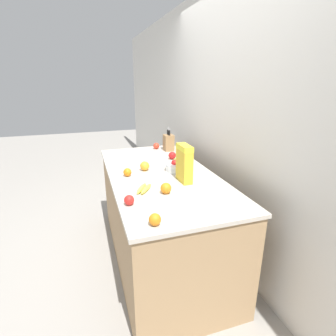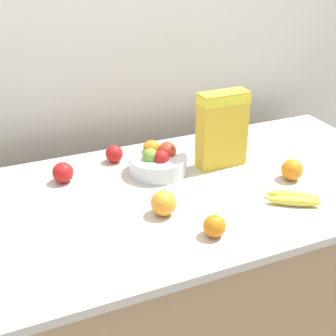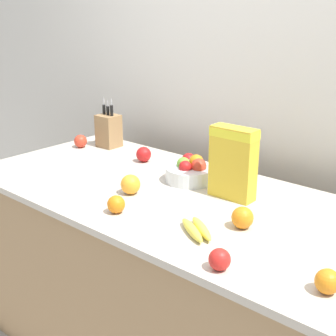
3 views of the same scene
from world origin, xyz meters
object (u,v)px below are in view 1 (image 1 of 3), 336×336
Objects in this scene: orange_front_right at (166,188)px; orange_front_left at (145,166)px; cereal_box at (184,162)px; apple_middle at (129,200)px; knife_block at (169,143)px; apple_rightmost at (172,155)px; apple_leftmost at (156,146)px; banana_bunch at (144,189)px; orange_back_center at (155,220)px; apple_front at (188,161)px; orange_mid_right at (127,172)px; fruit_bowl at (178,166)px.

orange_front_left reaches higher than orange_front_right.
apple_middle is (0.30, -0.52, -0.13)m from cereal_box.
apple_middle is (1.28, -0.70, -0.06)m from knife_block.
apple_rightmost is at bearing 169.75° from cereal_box.
apple_middle is 0.95× the size of apple_leftmost.
banana_bunch is 2.76× the size of apple_middle.
banana_bunch is (0.09, -0.37, -0.15)m from cereal_box.
orange_front_right is at bearing 3.55° from orange_front_left.
orange_back_center is (0.51, -0.05, 0.02)m from banana_bunch.
apple_middle reaches higher than banana_bunch.
apple_leftmost is (-0.11, -0.12, -0.06)m from knife_block.
banana_bunch is 2.62× the size of apple_leftmost.
cereal_box is 3.54× the size of orange_front_left.
apple_front is 1.00× the size of orange_mid_right.
apple_leftmost is at bearing -173.91° from apple_rightmost.
apple_front is at bearing 148.35° from orange_back_center.
orange_back_center is at bearing -31.65° from apple_front.
apple_rightmost is (0.46, 0.05, 0.00)m from apple_leftmost.
orange_back_center is 0.87m from orange_mid_right.
apple_front is (0.70, 0.14, -0.00)m from apple_leftmost.
orange_front_left is 0.20m from orange_mid_right.
cereal_box is at bearing -3.08° from apple_leftmost.
cereal_box reaches higher than orange_mid_right.
apple_middle is 0.98× the size of apple_front.
orange_front_left is at bearing -35.23° from knife_block.
apple_middle is at bearing -36.13° from banana_bunch.
fruit_bowl reaches higher than apple_leftmost.
apple_rightmost is 1.08× the size of orange_back_center.
orange_back_center reaches higher than apple_middle.
apple_middle is 0.86× the size of orange_front_right.
orange_back_center is (0.41, -0.20, -0.00)m from orange_front_right.
cereal_box reaches higher than orange_front_right.
orange_front_left is (-0.45, 0.11, 0.03)m from banana_bunch.
banana_bunch is at bearing -19.84° from apple_leftmost.
apple_middle is 0.57m from orange_mid_right.
orange_mid_right is at bearing -56.23° from apple_rightmost.
cereal_box is at bearing -10.47° from knife_block.
fruit_bowl reaches higher than orange_back_center.
apple_middle is (0.56, -0.56, -0.01)m from fruit_bowl.
orange_back_center reaches higher than apple_front.
banana_bunch is 0.51m from orange_back_center.
fruit_bowl is 0.48m from orange_mid_right.
orange_back_center is (0.97, -0.16, -0.01)m from orange_front_left.
apple_rightmost is (-0.23, -0.09, 0.00)m from apple_front.
apple_leftmost is (-0.83, 0.02, -0.01)m from fruit_bowl.
apple_leftmost is 0.86× the size of orange_front_left.
knife_block is 3.45× the size of orange_front_right.
apple_front is at bearing 144.55° from orange_front_right.
knife_block is 0.59m from apple_front.
apple_rightmost is 0.65m from orange_mid_right.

